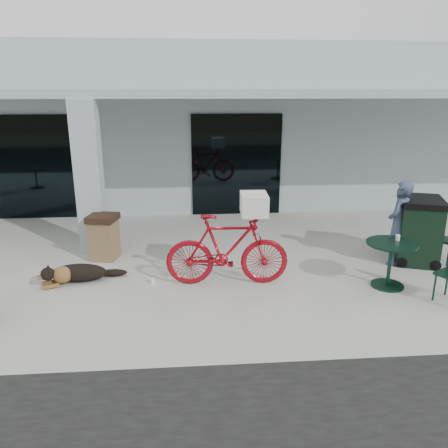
{
  "coord_description": "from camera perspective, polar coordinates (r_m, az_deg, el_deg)",
  "views": [
    {
      "loc": [
        0.55,
        -6.65,
        3.27
      ],
      "look_at": [
        1.13,
        0.74,
        1.0
      ],
      "focal_mm": 35.0,
      "sensor_mm": 36.0,
      "label": 1
    }
  ],
  "objects": [
    {
      "name": "cup_near_dog",
      "position": [
        7.88,
        -9.31,
        -7.37
      ],
      "size": [
        0.1,
        0.1,
        0.09
      ],
      "primitive_type": "cylinder",
      "rotation": [
        0.0,
        0.0,
        -0.41
      ],
      "color": "white",
      "rests_on": "ground"
    },
    {
      "name": "building",
      "position": [
        15.19,
        -6.74,
        13.05
      ],
      "size": [
        22.0,
        7.0,
        4.5
      ],
      "primitive_type": "cube",
      "color": "#A1B1B7",
      "rests_on": "ground"
    },
    {
      "name": "storefront_glass_left",
      "position": [
        12.37,
        -22.25,
        6.83
      ],
      "size": [
        2.8,
        0.06,
        2.7
      ],
      "primitive_type": "cube",
      "color": "black",
      "rests_on": "ground"
    },
    {
      "name": "ground",
      "position": [
        7.43,
        -8.37,
        -9.28
      ],
      "size": [
        80.0,
        80.0,
        0.0
      ],
      "primitive_type": "plane",
      "color": "beige",
      "rests_on": "ground"
    },
    {
      "name": "laundry_basket",
      "position": [
        7.34,
        3.94,
        2.62
      ],
      "size": [
        0.47,
        0.61,
        0.35
      ],
      "primitive_type": "cube",
      "rotation": [
        0.0,
        0.0,
        1.53
      ],
      "color": "white",
      "rests_on": "bicycle"
    },
    {
      "name": "cup_on_table",
      "position": [
        8.06,
        21.74,
        -1.67
      ],
      "size": [
        0.08,
        0.08,
        0.1
      ],
      "primitive_type": "cylinder",
      "rotation": [
        0.0,
        0.0,
        0.07
      ],
      "color": "white",
      "rests_on": "cafe_table_far"
    },
    {
      "name": "column",
      "position": [
        9.34,
        -17.18,
        5.71
      ],
      "size": [
        0.5,
        0.5,
        3.12
      ],
      "primitive_type": "cube",
      "color": "#A1B1B7",
      "rests_on": "ground"
    },
    {
      "name": "person",
      "position": [
        9.02,
        21.84,
        0.06
      ],
      "size": [
        0.71,
        0.71,
        1.65
      ],
      "primitive_type": "imported",
      "rotation": [
        0.0,
        0.0,
        3.93
      ],
      "color": "#3A4862",
      "rests_on": "ground"
    },
    {
      "name": "overhang",
      "position": [
        10.26,
        -7.89,
        16.53
      ],
      "size": [
        22.0,
        2.8,
        0.18
      ],
      "primitive_type": "cube",
      "color": "#A1B1B7",
      "rests_on": "column"
    },
    {
      "name": "wheeled_bin",
      "position": [
        9.4,
        24.0,
        -0.73
      ],
      "size": [
        1.07,
        1.21,
        1.28
      ],
      "primitive_type": null,
      "rotation": [
        0.0,
        0.0,
        -0.33
      ],
      "color": "black",
      "rests_on": "ground"
    },
    {
      "name": "cafe_table_far",
      "position": [
        8.06,
        20.81,
        -5.0
      ],
      "size": [
        0.91,
        0.91,
        0.8
      ],
      "primitive_type": null,
      "rotation": [
        0.0,
        0.0,
        0.07
      ],
      "color": "black",
      "rests_on": "ground"
    },
    {
      "name": "bicycle",
      "position": [
        7.55,
        0.41,
        -3.39
      ],
      "size": [
        2.14,
        0.69,
        1.27
      ],
      "primitive_type": "imported",
      "rotation": [
        0.0,
        0.0,
        1.53
      ],
      "color": "maroon",
      "rests_on": "ground"
    },
    {
      "name": "dog",
      "position": [
        8.22,
        -18.42,
        -5.93
      ],
      "size": [
        1.18,
        0.81,
        0.38
      ],
      "primitive_type": null,
      "rotation": [
        0.0,
        0.0,
        0.42
      ],
      "color": "black",
      "rests_on": "ground"
    },
    {
      "name": "cafe_chair_far_a",
      "position": [
        9.63,
        26.71,
        -1.73
      ],
      "size": [
        0.64,
        0.64,
        0.95
      ],
      "primitive_type": null,
      "rotation": [
        0.0,
        0.0,
        0.77
      ],
      "color": "black",
      "rests_on": "ground"
    },
    {
      "name": "storefront_glass_right",
      "position": [
        11.85,
        1.63,
        7.69
      ],
      "size": [
        2.4,
        0.06,
        2.7
      ],
      "primitive_type": "cube",
      "color": "black",
      "rests_on": "ground"
    },
    {
      "name": "trash_receptacle",
      "position": [
        9.07,
        -15.38,
        -1.65
      ],
      "size": [
        0.64,
        0.64,
        0.92
      ],
      "primitive_type": null,
      "rotation": [
        0.0,
        0.0,
        -0.21
      ],
      "color": "brown",
      "rests_on": "ground"
    }
  ]
}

